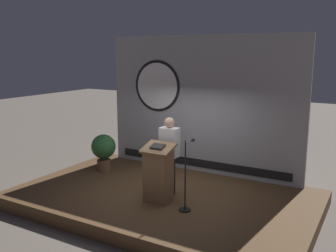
{
  "coord_description": "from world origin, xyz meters",
  "views": [
    {
      "loc": [
        4.01,
        -6.78,
        3.35
      ],
      "look_at": [
        0.13,
        -0.05,
        1.83
      ],
      "focal_mm": 40.33,
      "sensor_mm": 36.0,
      "label": 1
    }
  ],
  "objects_px": {
    "speaker_person": "(169,155)",
    "microphone_stand": "(186,186)",
    "podium": "(158,174)",
    "potted_plant": "(104,149)"
  },
  "relations": [
    {
      "from": "podium",
      "to": "potted_plant",
      "type": "distance_m",
      "value": 2.53
    },
    {
      "from": "podium",
      "to": "speaker_person",
      "type": "bearing_deg",
      "value": 91.48
    },
    {
      "from": "speaker_person",
      "to": "microphone_stand",
      "type": "bearing_deg",
      "value": -39.41
    },
    {
      "from": "speaker_person",
      "to": "microphone_stand",
      "type": "height_order",
      "value": "speaker_person"
    },
    {
      "from": "speaker_person",
      "to": "microphone_stand",
      "type": "relative_size",
      "value": 1.21
    },
    {
      "from": "microphone_stand",
      "to": "speaker_person",
      "type": "bearing_deg",
      "value": 140.59
    },
    {
      "from": "speaker_person",
      "to": "microphone_stand",
      "type": "xyz_separation_m",
      "value": [
        0.71,
        -0.59,
        -0.38
      ]
    },
    {
      "from": "microphone_stand",
      "to": "podium",
      "type": "bearing_deg",
      "value": 171.46
    },
    {
      "from": "podium",
      "to": "potted_plant",
      "type": "bearing_deg",
      "value": 155.6
    },
    {
      "from": "microphone_stand",
      "to": "potted_plant",
      "type": "bearing_deg",
      "value": 159.05
    }
  ]
}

